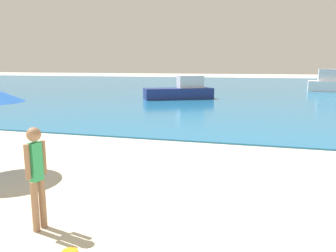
% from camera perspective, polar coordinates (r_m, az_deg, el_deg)
% --- Properties ---
extents(water, '(160.00, 60.00, 0.06)m').
position_cam_1_polar(water, '(41.32, 12.88, 6.47)').
color(water, '#1E6B9E').
rests_on(water, ground).
extents(person_standing, '(0.23, 0.38, 1.71)m').
position_cam_1_polar(person_standing, '(5.79, -21.47, -7.38)').
color(person_standing, '#936B4C').
rests_on(person_standing, ground).
extents(frisbee, '(0.23, 0.23, 0.03)m').
position_cam_1_polar(frisbee, '(5.34, -16.37, -19.86)').
color(frisbee, orange).
rests_on(frisbee, ground).
extents(boat_near, '(5.41, 3.95, 1.78)m').
position_cam_1_polar(boat_near, '(26.02, 2.21, 5.99)').
color(boat_near, navy).
rests_on(boat_near, water).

